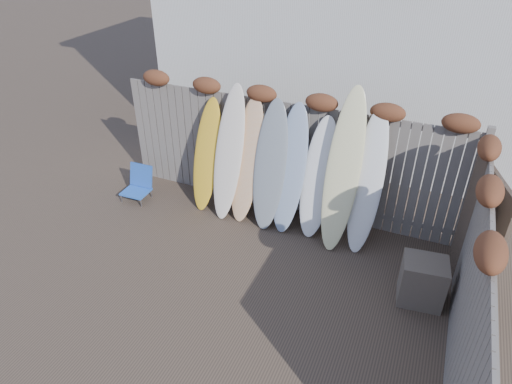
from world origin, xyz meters
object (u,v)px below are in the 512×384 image
at_px(beach_chair, 139,184).
at_px(wooden_crate, 422,281).
at_px(lattice_panel, 477,239).
at_px(surfboard_0, 207,155).

relative_size(beach_chair, wooden_crate, 0.92).
xyz_separation_m(beach_chair, lattice_panel, (5.66, -0.32, 0.68)).
bearing_deg(beach_chair, lattice_panel, -3.21).
height_order(beach_chair, surfboard_0, surfboard_0).
xyz_separation_m(lattice_panel, surfboard_0, (-4.37, 0.67, 0.00)).
bearing_deg(wooden_crate, lattice_panel, 34.47).
distance_m(wooden_crate, surfboard_0, 4.02).
distance_m(wooden_crate, lattice_panel, 0.91).
relative_size(wooden_crate, lattice_panel, 0.35).
height_order(wooden_crate, surfboard_0, surfboard_0).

